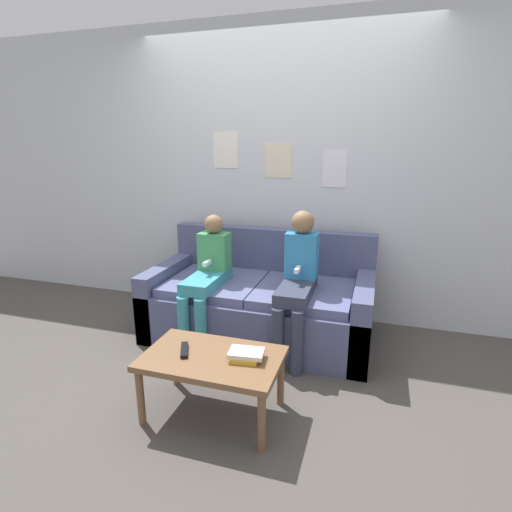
{
  "coord_description": "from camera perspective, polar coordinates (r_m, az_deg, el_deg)",
  "views": [
    {
      "loc": [
        0.89,
        -2.41,
        1.57
      ],
      "look_at": [
        0.0,
        0.44,
        0.73
      ],
      "focal_mm": 28.0,
      "sensor_mm": 36.0,
      "label": 1
    }
  ],
  "objects": [
    {
      "name": "book_stack",
      "position": [
        2.33,
        -1.44,
        -13.93
      ],
      "size": [
        0.21,
        0.16,
        0.05
      ],
      "color": "gold",
      "rests_on": "coffee_table"
    },
    {
      "name": "person_right",
      "position": [
        2.99,
        5.95,
        -3.08
      ],
      "size": [
        0.24,
        0.61,
        1.09
      ],
      "color": "#33384C",
      "rests_on": "ground_plane"
    },
    {
      "name": "ground_plane",
      "position": [
        3.01,
        -2.58,
        -15.65
      ],
      "size": [
        10.0,
        10.0,
        0.0
      ],
      "primitive_type": "plane",
      "color": "#4C4742"
    },
    {
      "name": "wall_back",
      "position": [
        3.66,
        3.27,
        11.54
      ],
      "size": [
        8.0,
        0.06,
        2.6
      ],
      "color": "silver",
      "rests_on": "ground_plane"
    },
    {
      "name": "tv_remote",
      "position": [
        2.45,
        -10.2,
        -13.08
      ],
      "size": [
        0.11,
        0.17,
        0.02
      ],
      "rotation": [
        0.0,
        0.0,
        0.44
      ],
      "color": "black",
      "rests_on": "coffee_table"
    },
    {
      "name": "coffee_table",
      "position": [
        2.42,
        -6.25,
        -14.99
      ],
      "size": [
        0.8,
        0.49,
        0.38
      ],
      "color": "brown",
      "rests_on": "ground_plane"
    },
    {
      "name": "couch",
      "position": [
        3.37,
        0.71,
        -6.68
      ],
      "size": [
        1.8,
        0.92,
        0.84
      ],
      "color": "#4C5175",
      "rests_on": "ground_plane"
    },
    {
      "name": "person_left",
      "position": [
        3.2,
        -6.99,
        -2.58
      ],
      "size": [
        0.24,
        0.61,
        1.02
      ],
      "color": "teal",
      "rests_on": "ground_plane"
    }
  ]
}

